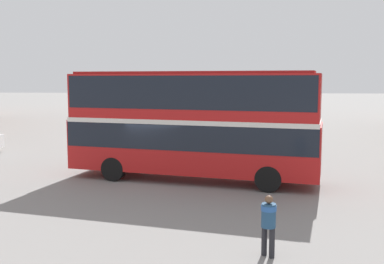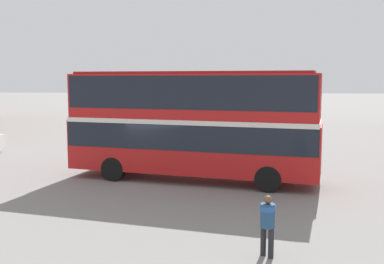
{
  "view_description": "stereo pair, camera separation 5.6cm",
  "coord_description": "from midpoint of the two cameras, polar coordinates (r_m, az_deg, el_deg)",
  "views": [
    {
      "loc": [
        3.01,
        -19.08,
        4.38
      ],
      "look_at": [
        1.5,
        -0.03,
        2.11
      ],
      "focal_mm": 42.0,
      "sensor_mm": 36.0,
      "label": 1
    },
    {
      "loc": [
        3.07,
        -19.07,
        4.38
      ],
      "look_at": [
        1.5,
        -0.03,
        2.11
      ],
      "focal_mm": 42.0,
      "sensor_mm": 36.0,
      "label": 2
    }
  ],
  "objects": [
    {
      "name": "double_decker_bus",
      "position": [
        19.18,
        0.09,
        1.71
      ],
      "size": [
        11.0,
        4.74,
        4.69
      ],
      "rotation": [
        0.0,
        0.0,
        -0.22
      ],
      "color": "red",
      "rests_on": "ground_plane"
    },
    {
      "name": "pedestrian_foreground",
      "position": [
        11.37,
        9.71,
        -10.88
      ],
      "size": [
        0.54,
        0.54,
        1.55
      ],
      "rotation": [
        0.0,
        0.0,
        3.98
      ],
      "color": "#232328",
      "rests_on": "ground_plane"
    },
    {
      "name": "parked_car_kerb_near",
      "position": [
        31.23,
        8.03,
        0.08
      ],
      "size": [
        4.65,
        2.66,
        1.52
      ],
      "rotation": [
        0.0,
        0.0,
        0.22
      ],
      "color": "black",
      "rests_on": "ground_plane"
    },
    {
      "name": "ground_plane",
      "position": [
        19.8,
        -4.28,
        -6.02
      ],
      "size": [
        240.0,
        240.0,
        0.0
      ],
      "primitive_type": "plane",
      "color": "gray"
    }
  ]
}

